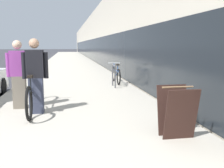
# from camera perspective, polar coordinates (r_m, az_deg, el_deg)

# --- Properties ---
(sidewalk_slab) EXTENTS (4.64, 70.00, 0.13)m
(sidewalk_slab) POSITION_cam_1_polar(r_m,az_deg,el_deg) (26.04, -9.62, 5.09)
(sidewalk_slab) COLOR #BCB5A5
(sidewalk_slab) RESTS_ON ground
(storefront_facade) EXTENTS (10.01, 70.00, 4.98)m
(storefront_facade) POSITION_cam_1_polar(r_m,az_deg,el_deg) (34.83, 2.51, 10.11)
(storefront_facade) COLOR beige
(storefront_facade) RESTS_ON ground
(tandem_bicycle) EXTENTS (0.52, 2.70, 0.94)m
(tandem_bicycle) POSITION_cam_1_polar(r_m,az_deg,el_deg) (6.47, -17.24, -2.14)
(tandem_bicycle) COLOR black
(tandem_bicycle) RESTS_ON sidewalk_slab
(person_rider) EXTENTS (0.59, 0.23, 1.74)m
(person_rider) POSITION_cam_1_polar(r_m,az_deg,el_deg) (6.05, -17.09, 1.71)
(person_rider) COLOR #33384C
(person_rider) RESTS_ON sidewalk_slab
(person_bystander) EXTENTS (0.58, 0.23, 1.71)m
(person_bystander) POSITION_cam_1_polar(r_m,az_deg,el_deg) (6.67, -20.54, 2.03)
(person_bystander) COLOR #756B5B
(person_bystander) RESTS_ON sidewalk_slab
(bike_rack_hoop) EXTENTS (0.05, 0.60, 0.84)m
(bike_rack_hoop) POSITION_cam_1_polar(r_m,az_deg,el_deg) (9.52, 0.43, 2.38)
(bike_rack_hoop) COLOR #4C4C51
(bike_rack_hoop) RESTS_ON sidewalk_slab
(cruiser_bike_nearest) EXTENTS (0.52, 1.75, 0.83)m
(cruiser_bike_nearest) POSITION_cam_1_polar(r_m,az_deg,el_deg) (10.55, 0.93, 2.15)
(cruiser_bike_nearest) COLOR black
(cruiser_bike_nearest) RESTS_ON sidewalk_slab
(sandwich_board_sign) EXTENTS (0.56, 0.56, 0.90)m
(sandwich_board_sign) POSITION_cam_1_polar(r_m,az_deg,el_deg) (4.48, 14.59, -6.14)
(sandwich_board_sign) COLOR #331E19
(sandwich_board_sign) RESTS_ON sidewalk_slab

